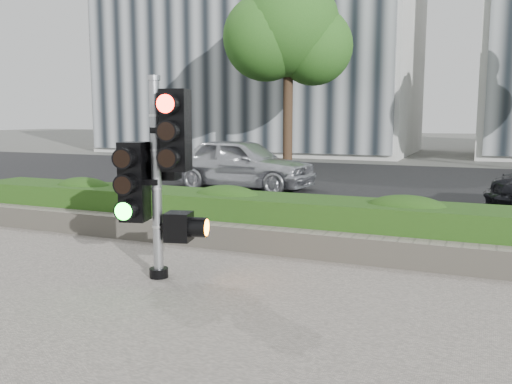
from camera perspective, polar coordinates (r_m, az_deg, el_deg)
ground at (r=5.79m, az=-3.44°, el=-11.16°), size 120.00×120.00×0.00m
road at (r=15.20m, az=13.61°, el=0.62°), size 60.00×13.00×0.02m
curb at (r=8.60m, az=5.98°, el=-4.39°), size 60.00×0.25×0.12m
stone_wall at (r=7.41m, az=3.13°, el=-5.26°), size 12.00×0.32×0.34m
hedge at (r=7.98m, az=4.74°, el=-3.08°), size 12.00×1.00×0.68m
building_left at (r=30.66m, az=0.77°, el=18.50°), size 16.00×9.00×15.00m
tree_left at (r=20.90m, az=3.46°, el=16.62°), size 4.61×4.03×7.34m
traffic_signal at (r=6.28m, az=-10.09°, el=2.50°), size 0.84×0.69×2.32m
car_silver at (r=14.13m, az=-1.55°, el=3.04°), size 3.98×1.81×1.33m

